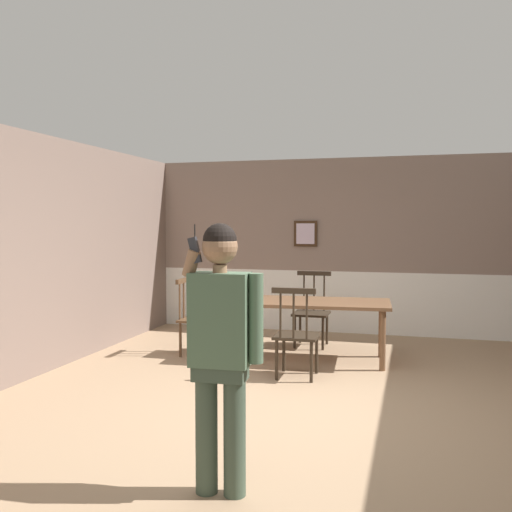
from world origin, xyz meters
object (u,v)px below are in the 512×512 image
Objects in this scene: dining_table at (305,307)px; chair_near_window at (296,334)px; chair_at_table_head at (195,318)px; chair_by_doorway at (312,311)px; person_figure at (221,341)px.

chair_near_window reaches higher than dining_table.
chair_at_table_head is (-1.42, -0.11, -0.18)m from dining_table.
chair_near_window is (0.06, -0.83, -0.18)m from dining_table.
chair_by_doorway is (-0.12, 1.66, 0.00)m from chair_near_window.
dining_table is at bearing 93.90° from chair_by_doorway.
person_figure is (1.57, -3.48, 0.49)m from chair_at_table_head.
chair_at_table_head is at bearing 153.02° from chair_near_window.
chair_near_window is 2.80m from person_figure.
dining_table is 2.10× the size of chair_near_window.
chair_near_window is 1.02× the size of chair_at_table_head.
chair_near_window is at bearing -85.76° from dining_table.
chair_by_doorway is 1.65m from chair_at_table_head.
chair_at_table_head is (-1.48, 0.72, -0.01)m from chair_near_window.
dining_table is 0.85m from chair_near_window.
person_figure is at bearing 24.12° from chair_at_table_head.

